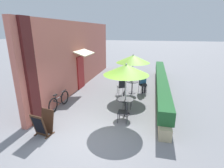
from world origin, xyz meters
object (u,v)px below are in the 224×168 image
object	(u,v)px
bicycle_leaning	(59,101)
menu_board	(43,123)
cafe_chair_near_left	(125,111)
patio_table_mid	(132,85)
patio_umbrella_near	(126,70)
cafe_chair_mid_left	(142,84)
seated_patron_mid_left	(143,82)
patio_table_near	(125,104)
coffee_cup_mid	(131,80)
cafe_chair_near_right	(126,98)
cafe_chair_mid_right	(121,86)
patio_umbrella_mid	(133,59)

from	to	relation	value
bicycle_leaning	menu_board	xyz separation A→B (m)	(0.60, -2.20, 0.07)
cafe_chair_near_left	patio_table_mid	world-z (taller)	cafe_chair_near_left
patio_umbrella_near	bicycle_leaning	bearing A→B (deg)	-178.78
cafe_chair_mid_left	seated_patron_mid_left	world-z (taller)	seated_patron_mid_left
cafe_chair_near_left	bicycle_leaning	distance (m)	3.42
patio_table_near	coffee_cup_mid	xyz separation A→B (m)	(-0.12, 2.94, 0.27)
cafe_chair_near_right	bicycle_leaning	size ratio (longest dim) A/B	0.49
cafe_chair_mid_right	bicycle_leaning	xyz separation A→B (m)	(-2.63, -2.60, -0.14)
coffee_cup_mid	cafe_chair_mid_right	bearing A→B (deg)	-141.39
cafe_chair_near_right	bicycle_leaning	distance (m)	3.28
seated_patron_mid_left	menu_board	distance (m)	6.38
patio_table_near	coffee_cup_mid	bearing A→B (deg)	92.36
patio_umbrella_mid	seated_patron_mid_left	bearing A→B (deg)	23.96
coffee_cup_mid	menu_board	distance (m)	5.81
seated_patron_mid_left	bicycle_leaning	bearing A→B (deg)	13.33
patio_umbrella_near	patio_umbrella_mid	world-z (taller)	same
seated_patron_mid_left	cafe_chair_mid_left	bearing A→B (deg)	-90.00
cafe_chair_near_left	patio_table_mid	size ratio (longest dim) A/B	1.17
coffee_cup_mid	bicycle_leaning	world-z (taller)	coffee_cup_mid
patio_table_near	menu_board	size ratio (longest dim) A/B	0.83
patio_table_near	cafe_chair_near_right	distance (m)	0.71
cafe_chair_near_left	cafe_chair_mid_right	bearing A→B (deg)	12.03
patio_table_near	menu_board	bearing A→B (deg)	-139.68
cafe_chair_mid_right	cafe_chair_mid_left	bearing A→B (deg)	6.21
cafe_chair_near_right	patio_table_mid	bearing A→B (deg)	178.44
cafe_chair_near_left	cafe_chair_mid_right	distance (m)	3.31
cafe_chair_near_left	seated_patron_mid_left	bearing A→B (deg)	-8.09
patio_table_near	bicycle_leaning	bearing A→B (deg)	-178.78
patio_table_near	seated_patron_mid_left	distance (m)	3.26
cafe_chair_near_right	coffee_cup_mid	xyz separation A→B (m)	(-0.04, 2.24, 0.27)
cafe_chair_near_left	cafe_chair_mid_left	bearing A→B (deg)	-7.19
patio_table_near	patio_umbrella_near	xyz separation A→B (m)	(0.00, 0.00, 1.58)
patio_table_near	cafe_chair_near_right	size ratio (longest dim) A/B	0.85
patio_umbrella_near	seated_patron_mid_left	distance (m)	3.55
patio_umbrella_near	bicycle_leaning	size ratio (longest dim) A/B	1.34
seated_patron_mid_left	coffee_cup_mid	world-z (taller)	seated_patron_mid_left
patio_umbrella_mid	seated_patron_mid_left	xyz separation A→B (m)	(0.64, 0.29, -1.41)
patio_table_near	cafe_chair_mid_left	distance (m)	3.34
cafe_chair_near_left	coffee_cup_mid	size ratio (longest dim) A/B	9.67
bicycle_leaning	patio_table_near	bearing A→B (deg)	3.38
cafe_chair_near_left	cafe_chair_near_right	distance (m)	1.41
seated_patron_mid_left	cafe_chair_mid_right	size ratio (longest dim) A/B	1.44
cafe_chair_near_left	cafe_chair_mid_right	world-z (taller)	same
patio_table_near	patio_table_mid	distance (m)	2.91
patio_umbrella_near	cafe_chair_mid_left	distance (m)	3.70
cafe_chair_near_left	patio_table_near	bearing A→B (deg)	6.21
patio_table_mid	cafe_chair_mid_left	xyz separation A→B (m)	(0.59, 0.39, -0.00)
menu_board	coffee_cup_mid	bearing A→B (deg)	73.98
cafe_chair_near_left	patio_table_mid	bearing A→B (deg)	1.47
patio_umbrella_near	patio_table_near	bearing A→B (deg)	180.00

